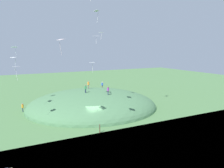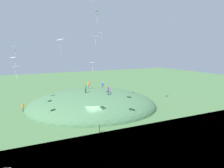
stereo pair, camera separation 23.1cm
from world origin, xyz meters
The scene contains 16 objects.
ground_plane centered at (0.00, 0.00, 0.00)m, with size 160.00×160.00×0.00m, color #456E3F.
grass_hill centered at (9.02, -3.42, 0.00)m, with size 26.09×27.69×7.00m, color #436E48.
person_on_hilltop centered at (7.75, -1.45, 4.50)m, with size 0.55×0.55×1.67m.
person_with_child centered at (12.50, -3.97, 4.43)m, with size 0.58×0.58×1.71m.
person_walking_path centered at (11.75, 10.26, 1.08)m, with size 0.45×0.45×1.72m.
person_near_shore centered at (4.65, -5.03, 4.31)m, with size 0.46×0.46×1.65m.
person_watching_kites centered at (17.90, -9.93, 3.09)m, with size 0.62×0.62×1.81m.
kite_0 centered at (-4.93, 6.67, 13.47)m, with size 1.25×0.99×2.12m.
kite_1 centered at (4.31, -1.63, 9.73)m, with size 1.37×1.35×1.96m.
kite_4 centered at (4.33, 11.84, 10.87)m, with size 1.17×1.03×2.16m.
kite_5 centered at (-6.83, 2.36, 14.03)m, with size 1.03×1.10×1.09m.
kite_7 centered at (6.93, -4.62, 15.42)m, with size 0.78×0.97×1.47m.
kite_9 centered at (0.96, -1.11, 18.42)m, with size 0.91×1.01×2.02m.
kite_10 centered at (7.43, 11.38, 12.57)m, with size 0.77×1.01×1.45m.
kite_11 centered at (0.11, 11.89, 9.73)m, with size 0.70×0.94×2.05m.
mooring_post centered at (-5.56, 1.43, 0.66)m, with size 0.14×0.14×1.32m, color brown.
Camera 2 is at (-35.16, 14.49, 12.51)m, focal length 36.55 mm.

